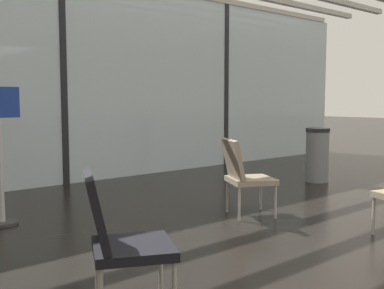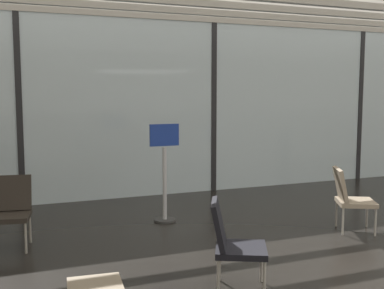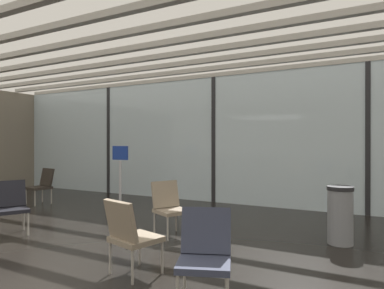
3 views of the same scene
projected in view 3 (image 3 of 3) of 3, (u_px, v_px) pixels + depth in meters
ground_plane at (38, 268)px, 4.06m from camera, size 60.00×60.00×0.00m
glass_curtain_wall at (214, 140)px, 8.66m from camera, size 14.00×0.08×3.20m
window_mullion_0 at (109, 140)px, 10.29m from camera, size 0.10×0.12×3.20m
window_mullion_1 at (214, 140)px, 8.66m from camera, size 0.10×0.12×3.20m
window_mullion_2 at (368, 139)px, 7.02m from camera, size 0.10×0.12×3.20m
ceiling_slats at (135, 40)px, 5.73m from camera, size 13.72×6.72×0.10m
parked_airplane at (239, 136)px, 14.26m from camera, size 12.09×3.65×3.65m
lounge_chair_0 at (130, 232)px, 3.80m from camera, size 0.60×0.63×0.87m
lounge_chair_1 at (42, 184)px, 8.43m from camera, size 0.56×0.60×0.87m
lounge_chair_2 at (169, 205)px, 5.54m from camera, size 0.69×0.67×0.87m
lounge_chair_3 at (205, 250)px, 3.17m from camera, size 0.64×0.66×0.87m
lounge_chair_4 at (11, 204)px, 5.61m from camera, size 0.68×0.66×0.87m
trash_bin at (340, 215)px, 5.02m from camera, size 0.38×0.38×0.86m
info_sign at (120, 179)px, 7.80m from camera, size 0.44×0.32×1.44m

